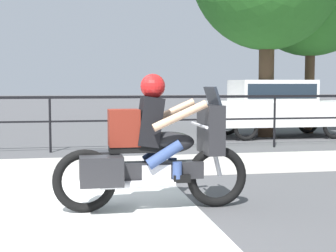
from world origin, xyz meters
TOP-DOWN VIEW (x-y plane):
  - ground_plane at (0.00, 0.00)m, footprint 120.00×120.00m
  - sidewalk_band at (0.00, 3.40)m, footprint 44.00×2.40m
  - crosswalk_band at (0.15, -0.20)m, footprint 3.58×6.00m
  - fence_railing at (0.00, 5.50)m, footprint 36.00×0.05m
  - motorcycle at (1.38, 0.13)m, footprint 2.31×0.76m
  - parked_car at (6.04, 7.66)m, footprint 4.00×1.72m

SIDE VIEW (x-z plane):
  - ground_plane at x=0.00m, z-range 0.00..0.00m
  - crosswalk_band at x=0.15m, z-range 0.00..0.01m
  - sidewalk_band at x=0.00m, z-range 0.00..0.01m
  - motorcycle at x=1.38m, z-range -0.09..1.51m
  - parked_car at x=6.04m, z-range 0.11..1.69m
  - fence_railing at x=0.00m, z-range 0.35..1.57m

